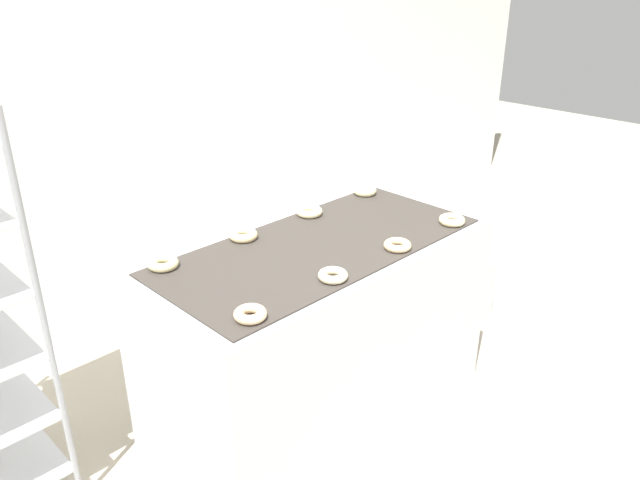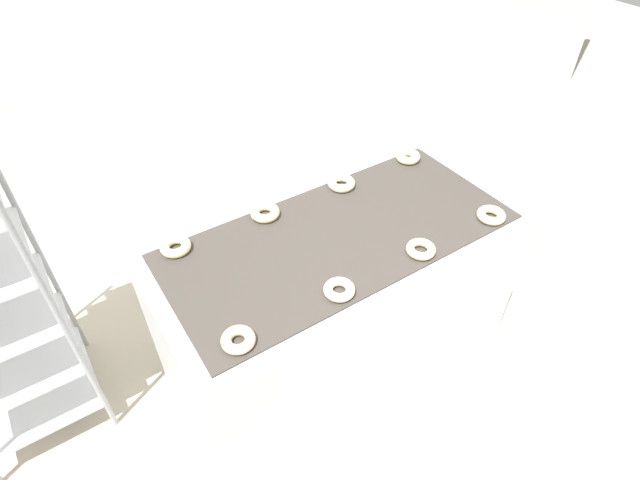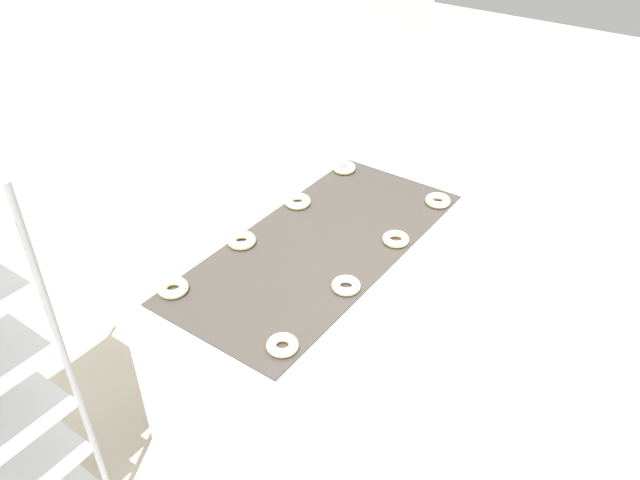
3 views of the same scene
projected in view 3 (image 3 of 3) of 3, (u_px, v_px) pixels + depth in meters
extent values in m
plane|color=#B2A893|center=(428.00, 445.00, 2.91)|extent=(14.00, 14.00, 0.00)
cube|color=white|center=(75.00, 60.00, 3.10)|extent=(8.00, 0.05, 2.80)
cube|color=silver|center=(320.00, 321.00, 2.95)|extent=(1.55, 0.74, 0.89)
cube|color=#38332D|center=(320.00, 245.00, 2.69)|extent=(1.43, 0.66, 0.01)
cube|color=#262628|center=(429.00, 271.00, 2.97)|extent=(0.12, 0.07, 0.10)
cylinder|color=gray|center=(73.00, 381.00, 2.18)|extent=(0.02, 0.02, 1.61)
cube|color=silver|center=(421.00, 243.00, 3.91)|extent=(0.38, 0.34, 0.37)
torus|color=beige|center=(282.00, 345.00, 2.16)|extent=(0.11, 0.11, 0.04)
torus|color=beige|center=(346.00, 286.00, 2.43)|extent=(0.11, 0.11, 0.03)
torus|color=beige|center=(396.00, 239.00, 2.68)|extent=(0.12, 0.12, 0.03)
torus|color=beige|center=(438.00, 201.00, 2.94)|extent=(0.12, 0.12, 0.04)
torus|color=beige|center=(173.00, 288.00, 2.41)|extent=(0.12, 0.12, 0.04)
torus|color=beige|center=(242.00, 240.00, 2.67)|extent=(0.12, 0.12, 0.04)
torus|color=beige|center=(298.00, 201.00, 2.93)|extent=(0.12, 0.12, 0.04)
torus|color=beige|center=(344.00, 168.00, 3.20)|extent=(0.12, 0.12, 0.04)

